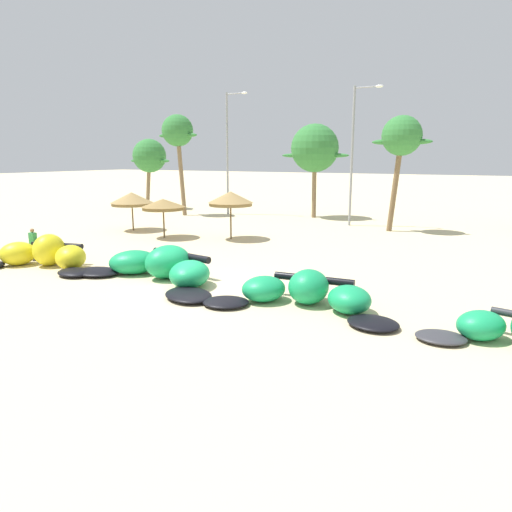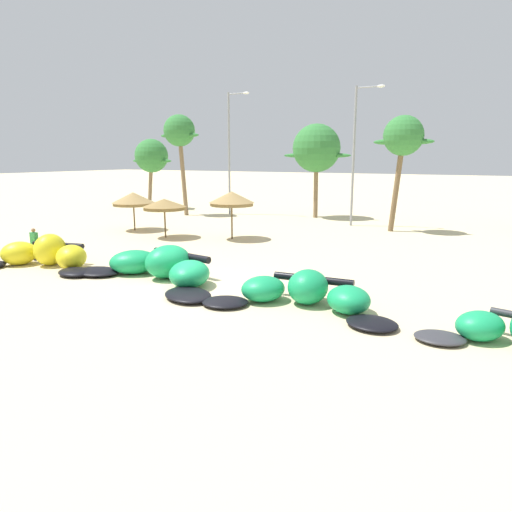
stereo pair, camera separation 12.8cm
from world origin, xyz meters
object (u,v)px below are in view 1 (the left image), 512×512
Objects in this scene: palm_left_of_gap at (315,149)px; palm_left at (178,133)px; kite_left_of_center at (305,293)px; beach_umbrella_near_van at (132,199)px; beach_umbrella_middle at (163,204)px; lamppost_west at (229,148)px; palm_leftmost at (149,156)px; kite_far_left at (44,255)px; lamppost_west_center at (354,149)px; person_near_kites at (33,244)px; beach_umbrella_near_palms at (231,199)px; palm_center_left at (402,138)px; kite_left at (160,267)px.

palm_left is at bearing -160.26° from palm_left_of_gap.
beach_umbrella_near_van is (-17.26, 10.17, 1.73)m from kite_left_of_center.
beach_umbrella_middle is 0.26× the size of lamppost_west.
beach_umbrella_middle is 0.41× the size of palm_leftmost.
kite_left_of_center is (13.01, 0.32, -0.11)m from kite_far_left.
beach_umbrella_middle is 14.52m from lamppost_west_center.
person_near_kites reaches higher than kite_far_left.
beach_umbrella_near_palms is (7.92, 0.20, 0.34)m from beach_umbrella_near_van.
kite_left_of_center is at bearing -43.62° from palm_left.
person_near_kites is 0.21× the size of palm_left_of_gap.
palm_left_of_gap is at bearing 144.12° from lamppost_west_center.
palm_left_of_gap is at bearing 87.59° from beach_umbrella_near_palms.
palm_left is 1.11× the size of palm_left_of_gap.
kite_left_of_center is 2.36× the size of beach_umbrella_near_palms.
lamppost_west reaches higher than kite_left_of_center.
lamppost_west_center is (-3.58, 1.31, -0.70)m from palm_center_left.
lamppost_west_center reaches higher than kite_left_of_center.
kite_left is at bearing -107.83° from palm_center_left.
lamppost_west_center reaches higher than beach_umbrella_middle.
palm_leftmost is at bearing -176.24° from palm_left_of_gap.
palm_center_left is (5.79, 18.00, 5.75)m from kite_left.
lamppost_west_center is at bearing 67.00° from kite_far_left.
palm_leftmost is at bearing 144.95° from beach_umbrella_near_palms.
beach_umbrella_middle is at bearing -19.50° from beach_umbrella_near_van.
kite_far_left is 9.25m from beach_umbrella_middle.
palm_leftmost is at bearing 139.61° from kite_left_of_center.
palm_left reaches higher than beach_umbrella_near_van.
beach_umbrella_middle is 16.29m from palm_center_left.
kite_far_left is at bearing -100.25° from palm_left_of_gap.
palm_left_of_gap is 9.08m from palm_center_left.
beach_umbrella_near_palms is at bearing -39.11° from palm_left.
person_near_kites is 0.21× the size of palm_center_left.
kite_left is 28.86m from palm_leftmost.
beach_umbrella_near_palms reaches higher than beach_umbrella_middle.
palm_leftmost is at bearing 174.52° from lamppost_west_center.
kite_left_of_center is (6.70, -0.44, -0.07)m from kite_left.
lamppost_west is at bearing 36.06° from palm_left.
lamppost_west_center reaches higher than palm_left.
palm_center_left reaches higher than beach_umbrella_near_palms.
palm_left_of_gap is at bearing 56.40° from beach_umbrella_near_van.
kite_far_left is 24.14m from palm_left_of_gap.
kite_left_of_center is at bearing 1.41° from kite_far_left.
kite_left_of_center is at bearing -48.00° from beach_umbrella_near_palms.
palm_left reaches higher than kite_left_of_center.
palm_left is 1.11× the size of palm_center_left.
beach_umbrella_near_van is 1.07× the size of beach_umbrella_middle.
palm_center_left is 0.74× the size of lamppost_west.
palm_left reaches higher than palm_center_left.
beach_umbrella_near_palms is 10.99m from lamppost_west_center.
beach_umbrella_middle is 0.32× the size of palm_left.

